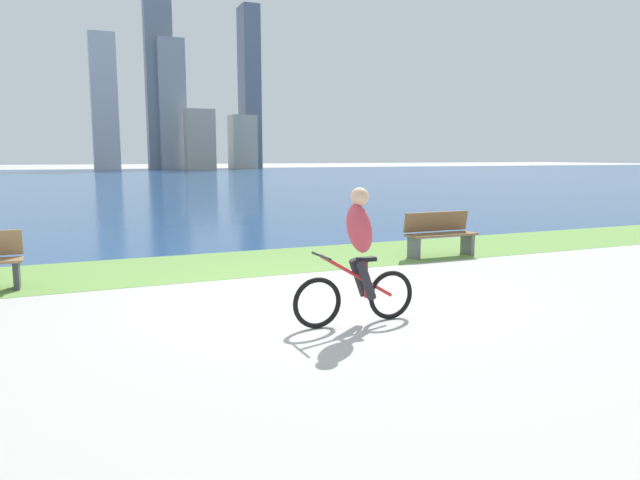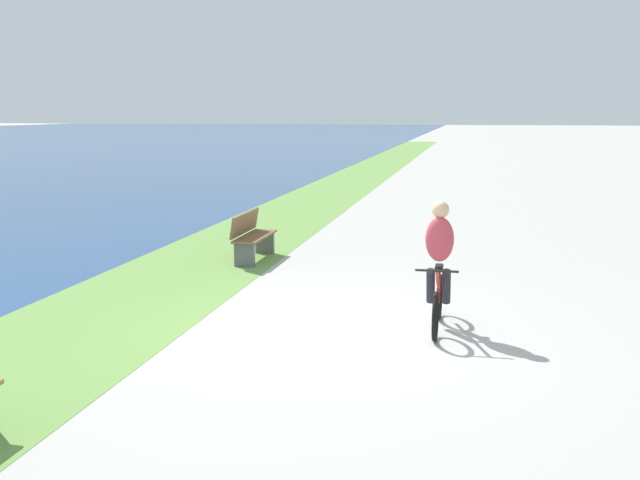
# 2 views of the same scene
# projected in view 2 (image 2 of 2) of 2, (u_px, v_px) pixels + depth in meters

# --- Properties ---
(ground_plane) EXTENTS (300.00, 300.00, 0.00)m
(ground_plane) POSITION_uv_depth(u_px,v_px,m) (333.00, 329.00, 9.35)
(ground_plane) COLOR #B2AFA8
(grass_strip_bayside) EXTENTS (120.00, 2.72, 0.01)m
(grass_strip_bayside) POSITION_uv_depth(u_px,v_px,m) (108.00, 314.00, 10.00)
(grass_strip_bayside) COLOR #6B9947
(grass_strip_bayside) RESTS_ON ground
(cyclist_lead) EXTENTS (1.61, 0.52, 1.65)m
(cyclist_lead) POSITION_uv_depth(u_px,v_px,m) (439.00, 265.00, 9.21)
(cyclist_lead) COLOR black
(cyclist_lead) RESTS_ON ground
(bench_far_along_path) EXTENTS (1.50, 0.47, 0.90)m
(bench_far_along_path) POSITION_uv_depth(u_px,v_px,m) (252.00, 236.00, 13.63)
(bench_far_along_path) COLOR brown
(bench_far_along_path) RESTS_ON ground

